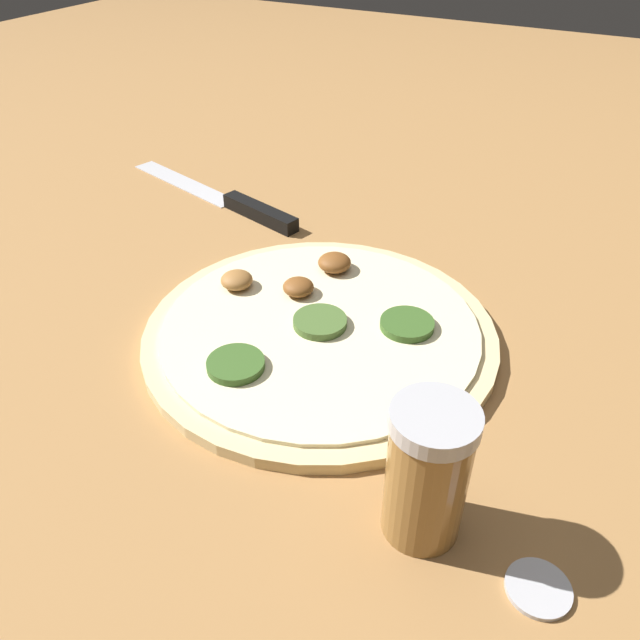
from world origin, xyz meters
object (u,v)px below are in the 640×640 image
pizza (319,330)px  loose_cap (539,587)px  spice_jar (427,472)px  knife (239,204)px

pizza → loose_cap: 0.29m
spice_jar → loose_cap: (-0.01, -0.08, -0.05)m
pizza → spice_jar: size_ratio=3.12×
loose_cap → knife: bearing=52.8°
pizza → loose_cap: bearing=-123.7°
spice_jar → loose_cap: spice_jar is taller
knife → loose_cap: (-0.35, -0.47, -0.00)m
spice_jar → loose_cap: size_ratio=2.58×
pizza → spice_jar: bearing=-133.5°
knife → spice_jar: (-0.34, -0.38, 0.05)m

